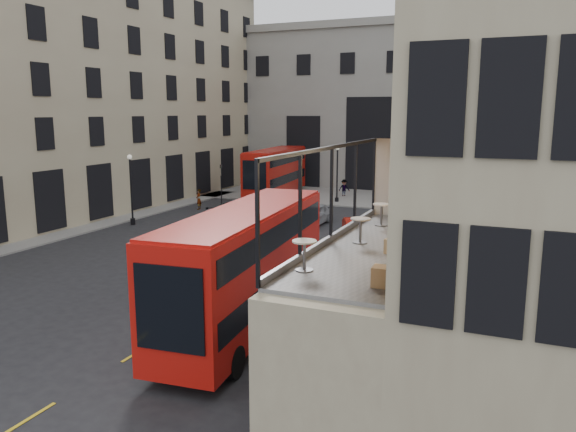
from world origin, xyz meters
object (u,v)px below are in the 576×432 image
at_px(cafe_chair_a, 383,275).
at_px(cafe_chair_b, 393,245).
at_px(pedestrian_e, 199,199).
at_px(bicycle, 261,242).
at_px(pedestrian_c, 405,193).
at_px(cafe_chair_d, 417,222).
at_px(bus_far, 276,170).
at_px(cafe_table_far, 382,211).
at_px(pedestrian_d, 445,198).
at_px(cafe_table_near, 304,251).
at_px(traffic_light_near, 297,224).
at_px(cafe_table_mid, 360,227).
at_px(traffic_light_far, 221,180).
at_px(pedestrian_b, 344,188).
at_px(cafe_chair_c, 417,239).
at_px(car_b, 355,228).
at_px(bus_near, 247,262).
at_px(car_a, 313,214).
at_px(cyclist, 299,245).
at_px(street_lamp_b, 337,178).
at_px(pedestrian_a, 258,188).
at_px(car_c, 234,212).
at_px(street_lamp_a, 131,194).

xyz_separation_m(cafe_chair_a, cafe_chair_b, (-0.46, 3.09, -0.03)).
bearing_deg(pedestrian_e, bicycle, 33.46).
distance_m(pedestrian_c, cafe_chair_d, 35.21).
height_order(bus_far, pedestrian_c, bus_far).
xyz_separation_m(cafe_table_far, cafe_chair_d, (1.31, -0.42, -0.22)).
distance_m(bicycle, pedestrian_d, 22.17).
bearing_deg(bicycle, cafe_table_near, -134.59).
bearing_deg(bicycle, traffic_light_near, -110.23).
bearing_deg(cafe_table_mid, cafe_table_far, 91.13).
relative_size(traffic_light_far, cafe_table_near, 4.95).
relative_size(cafe_table_mid, cafe_chair_b, 0.98).
relative_size(traffic_light_near, pedestrian_b, 2.11).
distance_m(bus_far, pedestrian_b, 7.10).
bearing_deg(bicycle, bus_far, 38.41).
bearing_deg(cafe_chair_c, cafe_table_mid, -173.69).
xyz_separation_m(car_b, cafe_chair_d, (7.36, -17.91, 4.25)).
relative_size(pedestrian_d, cafe_chair_a, 2.11).
distance_m(bus_near, car_a, 21.06).
bearing_deg(cafe_chair_d, cafe_table_mid, -117.58).
xyz_separation_m(pedestrian_c, cafe_table_far, (5.93, -33.80, 4.23)).
bearing_deg(pedestrian_d, car_a, 110.16).
height_order(car_b, cyclist, cyclist).
distance_m(pedestrian_d, cafe_chair_a, 39.36).
height_order(cyclist, cafe_table_far, cafe_table_far).
height_order(street_lamp_b, pedestrian_e, street_lamp_b).
distance_m(bus_far, pedestrian_a, 2.79).
distance_m(traffic_light_near, pedestrian_c, 24.83).
distance_m(pedestrian_e, cafe_chair_a, 38.03).
distance_m(cafe_table_mid, cafe_chair_b, 1.47).
bearing_deg(traffic_light_near, cafe_table_far, -52.90).
bearing_deg(car_c, bus_near, 122.44).
relative_size(traffic_light_far, pedestrian_b, 2.11).
distance_m(traffic_light_far, street_lamp_a, 10.20).
relative_size(traffic_light_near, cafe_table_near, 4.95).
distance_m(street_lamp_b, car_c, 12.75).
height_order(pedestrian_c, pedestrian_e, pedestrian_e).
height_order(cyclist, pedestrian_e, pedestrian_e).
bearing_deg(cafe_table_mid, traffic_light_near, 120.13).
bearing_deg(cyclist, car_b, -17.79).
bearing_deg(cafe_chair_b, cafe_chair_a, -81.54).
bearing_deg(bicycle, cafe_chair_a, -130.43).
bearing_deg(cafe_chair_c, pedestrian_b, 110.53).
bearing_deg(street_lamp_b, cafe_table_near, -72.95).
xyz_separation_m(cafe_table_near, cafe_chair_d, (1.70, 5.84, -0.22)).
relative_size(pedestrian_c, cafe_table_near, 2.28).
xyz_separation_m(cafe_table_mid, cafe_chair_a, (1.65, -3.92, -0.24)).
bearing_deg(bus_far, pedestrian_b, 20.21).
height_order(car_a, pedestrian_d, pedestrian_d).
distance_m(car_a, cafe_table_far, 23.33).
bearing_deg(cyclist, cafe_table_far, -151.90).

